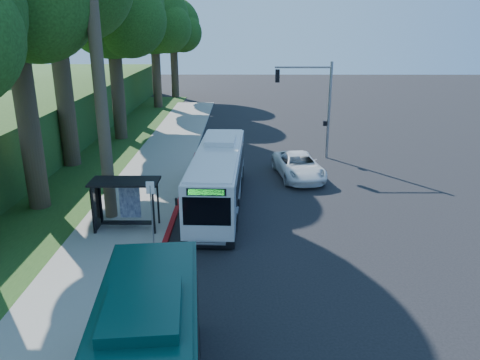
{
  "coord_description": "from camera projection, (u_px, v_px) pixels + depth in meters",
  "views": [
    {
      "loc": [
        -1.51,
        -23.67,
        9.51
      ],
      "look_at": [
        -1.61,
        1.0,
        1.24
      ],
      "focal_mm": 35.0,
      "sensor_mm": 36.0,
      "label": 1
    }
  ],
  "objects": [
    {
      "name": "red_curb",
      "position": [
        167.0,
        238.0,
        21.67
      ],
      "size": [
        0.25,
        30.0,
        0.13
      ],
      "primitive_type": "cube",
      "color": "#9F1115",
      "rests_on": "ground"
    },
    {
      "name": "tree_5",
      "position": [
        173.0,
        28.0,
        60.56
      ],
      "size": [
        7.35,
        7.0,
        12.86
      ],
      "color": "#382B1E",
      "rests_on": "ground"
    },
    {
      "name": "ground",
      "position": [
        269.0,
        207.0,
        25.46
      ],
      "size": [
        140.0,
        140.0,
        0.0
      ],
      "primitive_type": "plane",
      "color": "black",
      "rests_on": "ground"
    },
    {
      "name": "tree_2",
      "position": [
        112.0,
        11.0,
        37.33
      ],
      "size": [
        8.82,
        8.4,
        15.12
      ],
      "color": "#382B1E",
      "rests_on": "ground"
    },
    {
      "name": "bus_shelter",
      "position": [
        121.0,
        194.0,
        22.2
      ],
      "size": [
        3.2,
        1.51,
        2.55
      ],
      "color": "black",
      "rests_on": "ground"
    },
    {
      "name": "white_bus",
      "position": [
        218.0,
        176.0,
        25.5
      ],
      "size": [
        2.83,
        11.29,
        3.34
      ],
      "rotation": [
        0.0,
        0.0,
        -0.04
      ],
      "color": "silver",
      "rests_on": "ground"
    },
    {
      "name": "tree_4",
      "position": [
        155.0,
        22.0,
        52.74
      ],
      "size": [
        8.4,
        8.0,
        14.14
      ],
      "color": "#382B1E",
      "rests_on": "ground"
    },
    {
      "name": "sidewalk",
      "position": [
        136.0,
        206.0,
        25.47
      ],
      "size": [
        4.5,
        70.0,
        0.12
      ],
      "primitive_type": "cube",
      "color": "gray",
      "rests_on": "ground"
    },
    {
      "name": "pickup",
      "position": [
        299.0,
        166.0,
        30.23
      ],
      "size": [
        3.35,
        5.88,
        1.55
      ],
      "primitive_type": "imported",
      "rotation": [
        0.0,
        0.0,
        0.15
      ],
      "color": "white",
      "rests_on": "ground"
    },
    {
      "name": "stop_sign_pole",
      "position": [
        151.0,
        206.0,
        20.08
      ],
      "size": [
        0.35,
        0.06,
        3.17
      ],
      "color": "gray",
      "rests_on": "ground"
    },
    {
      "name": "grass_verge",
      "position": [
        64.0,
        178.0,
        30.24
      ],
      "size": [
        8.0,
        70.0,
        0.06
      ],
      "primitive_type": "cube",
      "color": "#234719",
      "rests_on": "ground"
    },
    {
      "name": "traffic_signal_pole",
      "position": [
        316.0,
        98.0,
        33.52
      ],
      "size": [
        4.1,
        0.3,
        7.0
      ],
      "color": "gray",
      "rests_on": "ground"
    }
  ]
}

